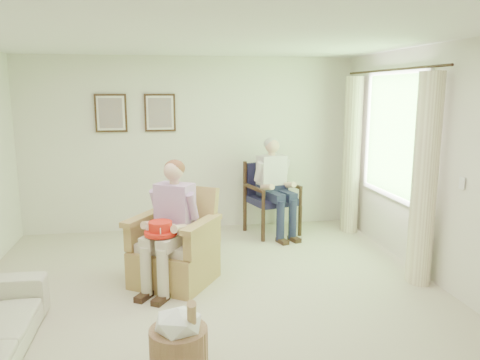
{
  "coord_description": "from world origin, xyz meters",
  "views": [
    {
      "loc": [
        -0.45,
        -4.31,
        2.11
      ],
      "look_at": [
        0.47,
        1.1,
        1.05
      ],
      "focal_mm": 35.0,
      "sensor_mm": 36.0,
      "label": 1
    }
  ],
  "objects": [
    {
      "name": "right_wall",
      "position": [
        2.5,
        0.0,
        1.3
      ],
      "size": [
        0.04,
        5.5,
        2.6
      ],
      "primitive_type": "cube",
      "color": "silver",
      "rests_on": "ground"
    },
    {
      "name": "ceiling",
      "position": [
        0.0,
        0.0,
        2.6
      ],
      "size": [
        5.0,
        5.5,
        0.02
      ],
      "primitive_type": "cube",
      "color": "white",
      "rests_on": "back_wall"
    },
    {
      "name": "red_hat",
      "position": [
        -0.48,
        0.38,
        0.7
      ],
      "size": [
        0.33,
        0.33,
        0.14
      ],
      "color": "red",
      "rests_on": "person_wicker"
    },
    {
      "name": "curtain_left",
      "position": [
        2.33,
        0.22,
        1.15
      ],
      "size": [
        0.34,
        0.34,
        2.3
      ],
      "primitive_type": "cylinder",
      "color": "#F2E9BE",
      "rests_on": "ground"
    },
    {
      "name": "back_wall",
      "position": [
        0.0,
        2.75,
        1.3
      ],
      "size": [
        5.0,
        0.04,
        2.6
      ],
      "primitive_type": "cube",
      "color": "silver",
      "rests_on": "ground"
    },
    {
      "name": "window",
      "position": [
        2.46,
        1.2,
        1.58
      ],
      "size": [
        0.13,
        2.5,
        1.63
      ],
      "color": "#2D6B23",
      "rests_on": "right_wall"
    },
    {
      "name": "wood_armchair",
      "position": [
        1.15,
        2.34,
        0.57
      ],
      "size": [
        0.67,
        0.63,
        1.04
      ],
      "rotation": [
        0.0,
        0.0,
        0.28
      ],
      "color": "black",
      "rests_on": "ground"
    },
    {
      "name": "person_dark",
      "position": [
        1.15,
        2.17,
        0.83
      ],
      "size": [
        0.4,
        0.63,
        1.4
      ],
      "rotation": [
        0.0,
        0.0,
        0.28
      ],
      "color": "#1B1E3C",
      "rests_on": "ground"
    },
    {
      "name": "floor",
      "position": [
        0.0,
        0.0,
        0.0
      ],
      "size": [
        5.5,
        5.5,
        0.0
      ],
      "primitive_type": "plane",
      "color": "beige",
      "rests_on": "ground"
    },
    {
      "name": "person_wicker",
      "position": [
        -0.35,
        0.54,
        0.79
      ],
      "size": [
        0.4,
        0.62,
        1.35
      ],
      "rotation": [
        0.0,
        0.0,
        -0.56
      ],
      "color": "beige",
      "rests_on": "ground"
    },
    {
      "name": "hatbox",
      "position": [
        -0.37,
        -1.04,
        0.25
      ],
      "size": [
        0.59,
        0.59,
        0.65
      ],
      "color": "tan",
      "rests_on": "ground"
    },
    {
      "name": "curtain_right",
      "position": [
        2.33,
        2.18,
        1.15
      ],
      "size": [
        0.34,
        0.34,
        2.3
      ],
      "primitive_type": "cylinder",
      "color": "#F2E9BE",
      "rests_on": "ground"
    },
    {
      "name": "framed_print_right",
      "position": [
        -0.45,
        2.71,
        1.78
      ],
      "size": [
        0.45,
        0.05,
        0.55
      ],
      "color": "#382114",
      "rests_on": "back_wall"
    },
    {
      "name": "framed_print_left",
      "position": [
        -1.15,
        2.71,
        1.78
      ],
      "size": [
        0.45,
        0.05,
        0.55
      ],
      "color": "#382114",
      "rests_on": "back_wall"
    },
    {
      "name": "wicker_armchair",
      "position": [
        -0.35,
        0.68,
        0.33
      ],
      "size": [
        0.81,
        0.81,
        1.04
      ],
      "rotation": [
        0.0,
        0.0,
        -0.56
      ],
      "color": "#A2874C",
      "rests_on": "ground"
    },
    {
      "name": "front_wall",
      "position": [
        0.0,
        -2.75,
        1.3
      ],
      "size": [
        5.0,
        0.04,
        2.6
      ],
      "primitive_type": "cube",
      "color": "silver",
      "rests_on": "ground"
    }
  ]
}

